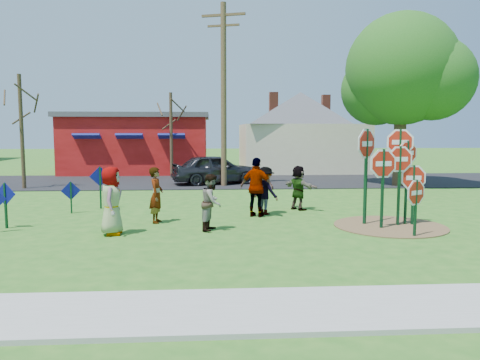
% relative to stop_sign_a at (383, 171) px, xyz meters
% --- Properties ---
extents(ground, '(120.00, 120.00, 0.00)m').
position_rel_stop_sign_a_xyz_m(ground, '(-4.14, 1.28, -1.65)').
color(ground, '#27631C').
rests_on(ground, ground).
extents(sidewalk, '(22.00, 1.80, 0.08)m').
position_rel_stop_sign_a_xyz_m(sidewalk, '(-4.14, -5.92, -1.61)').
color(sidewalk, '#9E9E99').
rests_on(sidewalk, ground).
extents(road, '(120.00, 7.50, 0.04)m').
position_rel_stop_sign_a_xyz_m(road, '(-4.14, 12.78, -1.63)').
color(road, black).
rests_on(road, ground).
extents(dirt_patch, '(3.20, 3.20, 0.03)m').
position_rel_stop_sign_a_xyz_m(dirt_patch, '(0.36, 0.28, -1.64)').
color(dirt_patch, brown).
rests_on(dirt_patch, ground).
extents(red_building, '(9.40, 7.69, 3.90)m').
position_rel_stop_sign_a_xyz_m(red_building, '(-9.64, 19.27, 0.31)').
color(red_building, maroon).
rests_on(red_building, ground).
extents(cream_house, '(9.40, 9.40, 6.50)m').
position_rel_stop_sign_a_xyz_m(cream_house, '(1.36, 19.28, 1.27)').
color(cream_house, beige).
rests_on(cream_house, ground).
extents(stop_sign_a, '(1.10, 0.25, 2.41)m').
position_rel_stop_sign_a_xyz_m(stop_sign_a, '(0.00, 0.00, 0.00)').
color(stop_sign_a, '#103A1F').
rests_on(stop_sign_a, ground).
extents(stop_sign_b, '(1.04, 0.23, 2.96)m').
position_rel_stop_sign_a_xyz_m(stop_sign_b, '(0.69, 0.55, 0.50)').
color(stop_sign_b, '#103A1F').
rests_on(stop_sign_b, ground).
extents(stop_sign_c, '(1.03, 0.09, 2.47)m').
position_rel_stop_sign_a_xyz_m(stop_sign_c, '(0.62, 0.36, 0.07)').
color(stop_sign_c, '#103A1F').
rests_on(stop_sign_c, ground).
extents(stop_sign_d, '(0.92, 0.36, 2.61)m').
position_rel_stop_sign_a_xyz_m(stop_sign_d, '(0.89, 0.48, 0.24)').
color(stop_sign_d, '#103A1F').
rests_on(stop_sign_d, ground).
extents(stop_sign_e, '(0.81, 0.47, 1.63)m').
position_rel_stop_sign_a_xyz_m(stop_sign_e, '(0.49, -1.07, -0.58)').
color(stop_sign_e, '#103A1F').
rests_on(stop_sign_e, ground).
extents(stop_sign_f, '(1.02, 0.07, 1.91)m').
position_rel_stop_sign_a_xyz_m(stop_sign_f, '(1.07, 0.42, -0.35)').
color(stop_sign_f, '#103A1F').
rests_on(stop_sign_f, ground).
extents(stop_sign_g, '(0.94, 0.77, 2.98)m').
position_rel_stop_sign_a_xyz_m(stop_sign_g, '(-0.29, 0.60, 0.44)').
color(stop_sign_g, '#103A1F').
rests_on(stop_sign_g, ground).
extents(blue_diamond_b, '(0.65, 0.19, 1.32)m').
position_rel_stop_sign_a_xyz_m(blue_diamond_b, '(-10.63, 0.73, -0.84)').
color(blue_diamond_b, '#103A1F').
rests_on(blue_diamond_b, ground).
extents(blue_diamond_c, '(0.61, 0.23, 1.08)m').
position_rel_stop_sign_a_xyz_m(blue_diamond_c, '(-9.50, 3.09, -0.99)').
color(blue_diamond_c, '#103A1F').
rests_on(blue_diamond_c, ground).
extents(blue_diamond_d, '(0.69, 0.27, 1.52)m').
position_rel_stop_sign_a_xyz_m(blue_diamond_d, '(-8.74, 4.02, -0.71)').
color(blue_diamond_d, '#103A1F').
rests_on(blue_diamond_d, ground).
extents(person_a, '(0.61, 0.91, 1.82)m').
position_rel_stop_sign_a_xyz_m(person_a, '(-7.45, -0.29, -0.74)').
color(person_a, '#415183').
rests_on(person_a, ground).
extents(person_b, '(0.46, 0.65, 1.68)m').
position_rel_stop_sign_a_xyz_m(person_b, '(-6.45, 1.29, -0.81)').
color(person_b, '#29746C').
rests_on(person_b, ground).
extents(person_c, '(0.79, 0.91, 1.58)m').
position_rel_stop_sign_a_xyz_m(person_c, '(-4.79, 0.11, -0.86)').
color(person_c, brown).
rests_on(person_c, ground).
extents(person_d, '(1.10, 1.16, 1.58)m').
position_rel_stop_sign_a_xyz_m(person_d, '(-3.02, 2.51, -0.86)').
color(person_d, '#2E2E33').
rests_on(person_d, ground).
extents(person_e, '(1.21, 0.91, 1.91)m').
position_rel_stop_sign_a_xyz_m(person_e, '(-3.34, 2.07, -0.69)').
color(person_e, '#472753').
rests_on(person_e, ground).
extents(person_f, '(1.22, 1.44, 1.56)m').
position_rel_stop_sign_a_xyz_m(person_f, '(-1.76, 3.31, -0.87)').
color(person_f, '#225037').
rests_on(person_f, ground).
extents(suv, '(4.79, 2.89, 1.52)m').
position_rel_stop_sign_a_xyz_m(suv, '(-4.57, 11.37, -0.85)').
color(suv, '#2E2E32').
rests_on(suv, road).
extents(utility_pole, '(2.11, 0.78, 8.92)m').
position_rel_stop_sign_a_xyz_m(utility_pole, '(-4.16, 10.47, 3.04)').
color(utility_pole, '#4C3823').
rests_on(utility_pole, ground).
extents(leafy_tree, '(5.98, 5.45, 8.50)m').
position_rel_stop_sign_a_xyz_m(leafy_tree, '(4.71, 9.98, 3.82)').
color(leafy_tree, '#382819').
rests_on(leafy_tree, ground).
extents(bare_tree_west, '(1.80, 1.80, 5.40)m').
position_rel_stop_sign_a_xyz_m(bare_tree_west, '(-13.70, 9.97, 1.84)').
color(bare_tree_west, '#382819').
rests_on(bare_tree_west, ground).
extents(bare_tree_east, '(1.80, 1.80, 4.96)m').
position_rel_stop_sign_a_xyz_m(bare_tree_east, '(-7.09, 14.64, 1.56)').
color(bare_tree_east, '#382819').
rests_on(bare_tree_east, ground).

